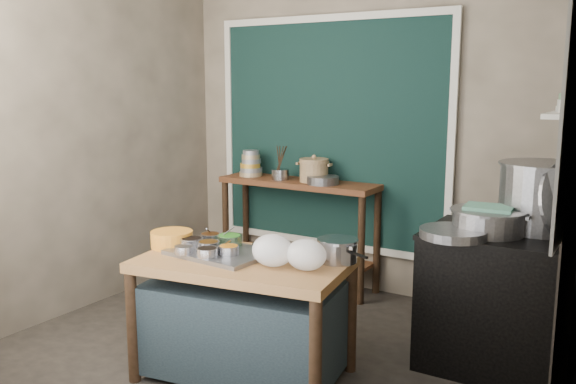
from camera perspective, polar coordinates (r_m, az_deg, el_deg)
The scene contains 29 objects.
floor at distance 4.28m, azimuth -1.49°, elevation -14.70°, with size 3.50×3.00×0.02m, color #2C2722.
back_wall at distance 5.23m, azimuth 7.53°, elevation 5.82°, with size 3.50×0.02×2.80m, color gray.
left_wall at distance 5.08m, azimuth -18.55°, elevation 5.25°, with size 0.02×3.00×2.80m, color gray.
right_wall at distance 3.29m, azimuth 25.02°, elevation 2.39°, with size 0.02×3.00×2.80m, color gray.
curtain_panel at distance 5.35m, azimuth 3.90°, elevation 5.44°, with size 2.10×0.02×1.90m, color black.
curtain_frame at distance 5.34m, azimuth 3.85°, elevation 5.43°, with size 2.22×0.03×2.02m, color beige, non-canonical shape.
soot_patch at distance 4.07m, azimuth 25.09°, elevation -6.36°, with size 0.01×1.30×1.30m, color black.
wall_shelf at distance 4.14m, azimuth 24.85°, elevation 6.60°, with size 0.22×0.70×0.03m, color beige.
prep_table at distance 3.80m, azimuth -4.17°, elevation -11.71°, with size 1.25×0.72×0.75m, color #925F35.
back_counter at distance 5.42m, azimuth 0.98°, elevation -3.85°, with size 1.45×0.40×0.95m, color brown.
stove_block at distance 4.11m, azimuth 19.16°, elevation -9.81°, with size 0.90×0.68×0.85m, color black.
stove_top at distance 3.99m, azimuth 19.53°, elevation -3.85°, with size 0.92×0.69×0.03m, color black.
condiment_tray at distance 3.79m, azimuth -6.35°, elevation -5.63°, with size 0.60×0.43×0.03m, color gray.
condiment_bowls at distance 3.81m, azimuth -6.84°, elevation -4.91°, with size 0.56×0.44×0.06m.
yellow_basin at distance 4.00m, azimuth -10.81°, elevation -4.34°, with size 0.27×0.27×0.10m, color gold.
saucepan at distance 3.62m, azimuth 4.66°, elevation -5.45°, with size 0.25×0.25×0.14m, color gray, non-canonical shape.
plastic_bag_a at distance 3.51m, azimuth -1.44°, elevation -5.48°, with size 0.25×0.21×0.19m, color white.
plastic_bag_b at distance 3.44m, azimuth 1.71°, elevation -5.89°, with size 0.24×0.20×0.18m, color white.
bowl_stack at distance 5.57m, azimuth -3.47°, elevation 2.56°, with size 0.21×0.21×0.24m.
utensil_cup at distance 5.35m, azimuth -0.71°, elevation 1.65°, with size 0.15×0.15×0.09m, color gray.
ceramic_crock at distance 5.25m, azimuth 2.44°, elevation 1.95°, with size 0.27×0.27×0.18m, color #9B7954, non-canonical shape.
wide_bowl at distance 5.13m, azimuth 3.29°, elevation 1.12°, with size 0.27×0.27×0.07m, color gray.
stock_pot at distance 4.10m, azimuth 22.65°, elevation -0.41°, with size 0.55×0.55×0.43m, color gray, non-canonical shape.
pot_lid at distance 3.95m, azimuth 24.28°, elevation -0.76°, with size 0.46×0.46×0.02m, color gray.
steamer at distance 3.93m, azimuth 18.21°, elevation -2.62°, with size 0.46×0.46×0.15m, color gray, non-canonical shape.
green_cloth at distance 3.91m, azimuth 18.28°, elevation -1.39°, with size 0.28×0.22×0.02m, color slate.
shallow_pan at distance 3.77m, azimuth 15.20°, elevation -3.74°, with size 0.40×0.40×0.05m, color gray.
shelf_bowl_stack at distance 4.08m, azimuth 24.83°, elevation 7.53°, with size 0.14×0.14×0.11m.
shelf_bowl_green at distance 4.34m, azimuth 25.22°, elevation 7.20°, with size 0.13×0.13×0.05m, color gray.
Camera 1 is at (2.12, -3.25, 1.79)m, focal length 38.00 mm.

